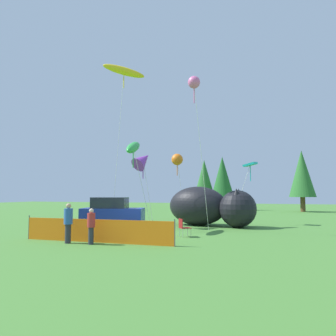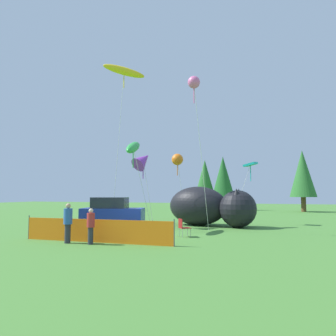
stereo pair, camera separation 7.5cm
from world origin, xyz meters
TOP-DOWN VIEW (x-y plane):
  - ground_plane at (0.00, 0.00)m, footprint 120.00×120.00m
  - parked_car at (-2.51, 1.48)m, footprint 4.22×2.69m
  - folding_chair at (2.67, -0.10)m, footprint 0.79×0.79m
  - inflatable_cat at (2.75, 6.25)m, footprint 6.79×3.84m
  - safety_fence at (-0.75, -3.38)m, footprint 7.93×0.19m
  - spectator_in_white_shirt at (-1.89, -4.01)m, footprint 0.41×0.41m
  - spectator_in_green_shirt at (-0.66, -3.98)m, footprint 0.36×0.36m
  - kite_green_fish at (-1.03, 1.39)m, footprint 1.33×4.44m
  - kite_yellow_hero at (-3.19, 4.26)m, footprint 3.01×2.30m
  - kite_teal_diamond at (5.58, 8.42)m, footprint 1.98×1.56m
  - kite_orange_flower at (-0.09, 7.77)m, footprint 1.15×0.93m
  - kite_pink_octopus at (2.89, 1.62)m, footprint 0.89×1.96m
  - kite_purple_delta at (-1.28, 3.55)m, footprint 1.67×1.96m
  - horizon_tree_east at (10.50, 28.02)m, footprint 3.32×3.32m
  - horizon_tree_west at (-2.73, 29.84)m, footprint 3.04×3.04m
  - horizon_tree_mid at (0.07, 29.11)m, footprint 3.18×3.18m

SIDE VIEW (x-z plane):
  - ground_plane at x=0.00m, z-range 0.00..0.00m
  - safety_fence at x=-0.75m, z-range -0.05..1.16m
  - folding_chair at x=2.67m, z-range 0.08..1.07m
  - spectator_in_green_shirt at x=-0.66m, z-range 0.08..1.73m
  - parked_car at x=-2.51m, z-range -0.03..2.07m
  - spectator_in_white_shirt at x=-1.89m, z-range 0.09..1.96m
  - inflatable_cat at x=2.75m, z-range -0.11..2.75m
  - horizon_tree_west at x=-2.73m, z-range 0.83..8.08m
  - kite_teal_diamond at x=5.58m, z-range 2.12..6.90m
  - horizon_tree_mid at x=0.07m, z-range 0.87..8.46m
  - kite_purple_delta at x=-1.28m, z-range 1.92..7.41m
  - horizon_tree_east at x=10.50m, z-range 0.90..8.83m
  - kite_orange_flower at x=-0.09m, z-range 2.30..7.85m
  - kite_green_fish at x=-1.03m, z-range 2.24..8.26m
  - kite_pink_octopus at x=2.89m, z-range 4.31..13.80m
  - kite_yellow_hero at x=-3.19m, z-range 5.42..17.57m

